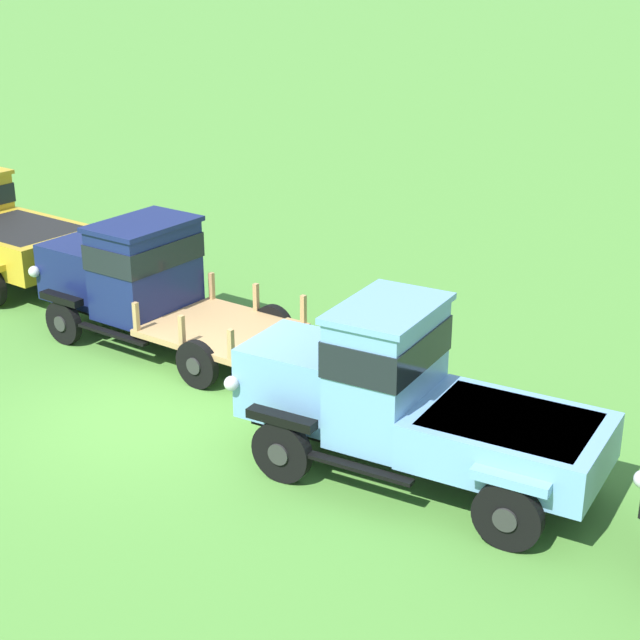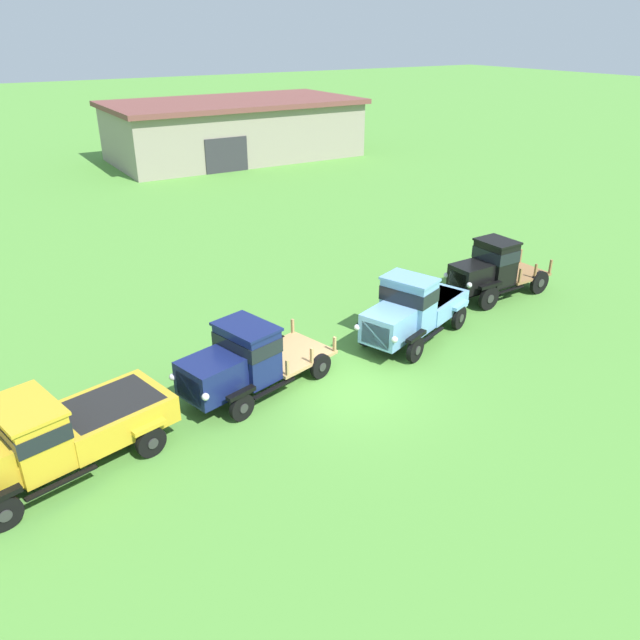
# 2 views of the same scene
# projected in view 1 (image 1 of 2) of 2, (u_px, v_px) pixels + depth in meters

# --- Properties ---
(ground_plane) EXTENTS (240.00, 240.00, 0.00)m
(ground_plane) POSITION_uv_depth(u_px,v_px,m) (151.00, 414.00, 14.24)
(ground_plane) COLOR #518E38
(vintage_truck_second_in_line) EXTENTS (5.12, 3.03, 2.10)m
(vintage_truck_second_in_line) POSITION_uv_depth(u_px,v_px,m) (136.00, 277.00, 16.61)
(vintage_truck_second_in_line) COLOR black
(vintage_truck_second_in_line) RESTS_ON ground
(vintage_truck_midrow_center) EXTENTS (5.02, 3.26, 2.28)m
(vintage_truck_midrow_center) POSITION_uv_depth(u_px,v_px,m) (404.00, 396.00, 12.27)
(vintage_truck_midrow_center) COLOR black
(vintage_truck_midrow_center) RESTS_ON ground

